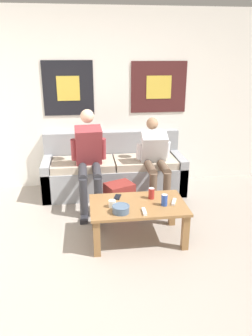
{
  "coord_description": "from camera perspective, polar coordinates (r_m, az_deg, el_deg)",
  "views": [
    {
      "loc": [
        -0.25,
        -2.44,
        1.97
      ],
      "look_at": [
        0.21,
        1.17,
        0.66
      ],
      "focal_mm": 35.0,
      "sensor_mm": 36.0,
      "label": 1
    }
  ],
  "objects": [
    {
      "name": "game_controller_near_left",
      "position": [
        3.34,
        3.2,
        -7.58
      ],
      "size": [
        0.04,
        0.14,
        0.03
      ],
      "color": "white",
      "rests_on": "coffee_table"
    },
    {
      "name": "drink_can_blue",
      "position": [
        3.49,
        6.7,
        -5.55
      ],
      "size": [
        0.07,
        0.07,
        0.12
      ],
      "color": "#28479E",
      "rests_on": "coffee_table"
    },
    {
      "name": "ceramic_bowl",
      "position": [
        3.33,
        -0.9,
        -7.09
      ],
      "size": [
        0.18,
        0.18,
        0.08
      ],
      "color": "#475B75",
      "rests_on": "coffee_table"
    },
    {
      "name": "person_seated_adult",
      "position": [
        4.3,
        -6.47,
        2.08
      ],
      "size": [
        0.47,
        0.92,
        1.25
      ],
      "color": "#2D2D33",
      "rests_on": "ground_plane"
    },
    {
      "name": "person_seated_teen",
      "position": [
        4.43,
        5.1,
        1.77
      ],
      "size": [
        0.47,
        0.86,
        1.11
      ],
      "color": "brown",
      "rests_on": "ground_plane"
    },
    {
      "name": "game_controller_near_right",
      "position": [
        3.58,
        8.34,
        -5.84
      ],
      "size": [
        0.09,
        0.15,
        0.03
      ],
      "color": "white",
      "rests_on": "coffee_table"
    },
    {
      "name": "couch",
      "position": [
        4.8,
        -2.11,
        -0.72
      ],
      "size": [
        2.02,
        0.72,
        0.83
      ],
      "color": "gray",
      "rests_on": "ground_plane"
    },
    {
      "name": "wall_back",
      "position": [
        4.9,
        -4.41,
        11.55
      ],
      "size": [
        10.0,
        0.07,
        2.55
      ],
      "color": "white",
      "rests_on": "ground_plane"
    },
    {
      "name": "pillar_candle",
      "position": [
        3.44,
        -2.44,
        -6.21
      ],
      "size": [
        0.07,
        0.07,
        0.09
      ],
      "color": "silver",
      "rests_on": "coffee_table"
    },
    {
      "name": "coffee_table",
      "position": [
        3.56,
        2.07,
        -7.35
      ],
      "size": [
        1.03,
        0.63,
        0.43
      ],
      "color": "olive",
      "rests_on": "ground_plane"
    },
    {
      "name": "drink_can_red",
      "position": [
        3.63,
        4.45,
        -4.42
      ],
      "size": [
        0.07,
        0.07,
        0.12
      ],
      "color": "maroon",
      "rests_on": "coffee_table"
    },
    {
      "name": "backpack",
      "position": [
        4.18,
        -1.08,
        -5.46
      ],
      "size": [
        0.41,
        0.38,
        0.4
      ],
      "color": "maroon",
      "rests_on": "ground_plane"
    },
    {
      "name": "ground_plane",
      "position": [
        3.15,
        -1.2,
        -19.02
      ],
      "size": [
        18.0,
        18.0,
        0.0
      ],
      "primitive_type": "plane",
      "color": "gray"
    },
    {
      "name": "cell_phone",
      "position": [
        3.67,
        -1.51,
        -5.05
      ],
      "size": [
        0.1,
        0.15,
        0.01
      ],
      "color": "black",
      "rests_on": "coffee_table"
    }
  ]
}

